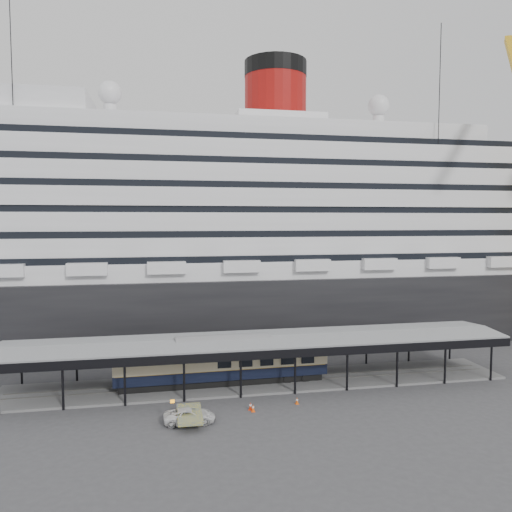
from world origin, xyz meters
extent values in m
plane|color=#3C3C3E|center=(0.00, 0.00, 0.00)|extent=(200.00, 200.00, 0.00)
cube|color=black|center=(0.00, 32.00, 5.00)|extent=(130.00, 30.00, 10.00)
cylinder|color=maroon|center=(8.00, 32.00, 37.40)|extent=(10.00, 10.00, 9.00)
cylinder|color=black|center=(8.00, 32.00, 42.65)|extent=(10.10, 10.10, 2.50)
sphere|color=silver|center=(-18.00, 32.00, 37.70)|extent=(3.60, 3.60, 3.60)
sphere|color=silver|center=(26.00, 32.00, 37.70)|extent=(3.60, 3.60, 3.60)
cube|color=slate|center=(0.00, 5.00, 0.12)|extent=(56.00, 8.00, 0.24)
cube|color=slate|center=(0.00, 4.28, 0.28)|extent=(54.00, 0.08, 0.10)
cube|color=slate|center=(0.00, 5.72, 0.28)|extent=(54.00, 0.08, 0.10)
cube|color=black|center=(0.00, 0.50, 4.45)|extent=(56.00, 0.18, 0.90)
cube|color=black|center=(0.00, 9.50, 4.45)|extent=(56.00, 0.18, 0.90)
cube|color=slate|center=(0.00, 5.00, 5.18)|extent=(56.00, 9.00, 0.24)
cylinder|color=black|center=(-29.22, 21.75, 23.60)|extent=(0.12, 0.12, 47.21)
cylinder|color=black|center=(30.26, 20.24, 23.60)|extent=(0.12, 0.12, 47.21)
imported|color=silver|center=(-8.47, -4.54, 0.65)|extent=(4.68, 2.21, 1.29)
cube|color=black|center=(-4.24, 5.00, 0.61)|extent=(22.26, 3.00, 0.74)
cube|color=black|center=(-4.24, 5.00, 1.56)|extent=(23.33, 3.44, 1.16)
cube|color=#C7B890|center=(-4.24, 5.00, 2.83)|extent=(23.33, 3.48, 1.38)
cube|color=black|center=(-4.24, 5.00, 3.73)|extent=(23.33, 3.44, 0.42)
cube|color=red|center=(-2.52, -2.56, 0.02)|extent=(0.50, 0.50, 0.03)
cone|color=red|center=(-2.52, -2.56, 0.39)|extent=(0.42, 0.42, 0.74)
cylinder|color=white|center=(-2.52, -2.56, 0.46)|extent=(0.24, 0.24, 0.14)
cube|color=#F4500D|center=(-2.35, -3.06, 0.01)|extent=(0.38, 0.38, 0.03)
cone|color=#F4500D|center=(-2.35, -3.06, 0.37)|extent=(0.32, 0.32, 0.71)
cylinder|color=white|center=(-2.35, -3.06, 0.44)|extent=(0.23, 0.23, 0.14)
cube|color=#E8550C|center=(2.31, -1.94, 0.01)|extent=(0.39, 0.39, 0.03)
cone|color=#E8550C|center=(2.31, -1.94, 0.36)|extent=(0.32, 0.32, 0.68)
cylinder|color=white|center=(2.31, -1.94, 0.42)|extent=(0.22, 0.22, 0.13)
camera|label=1|loc=(-10.98, -48.62, 18.25)|focal=35.00mm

